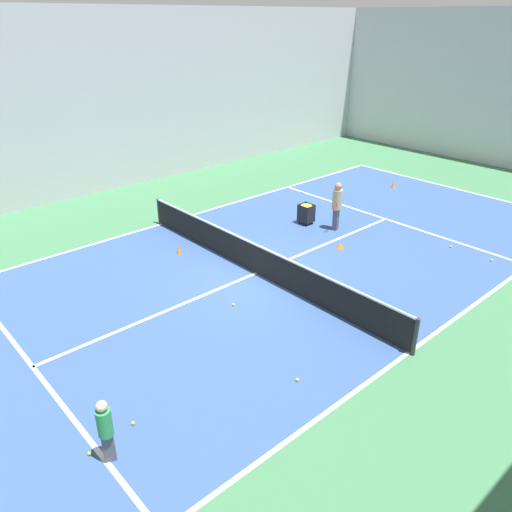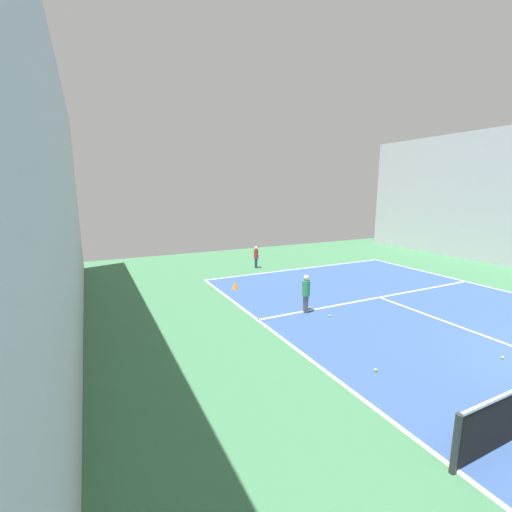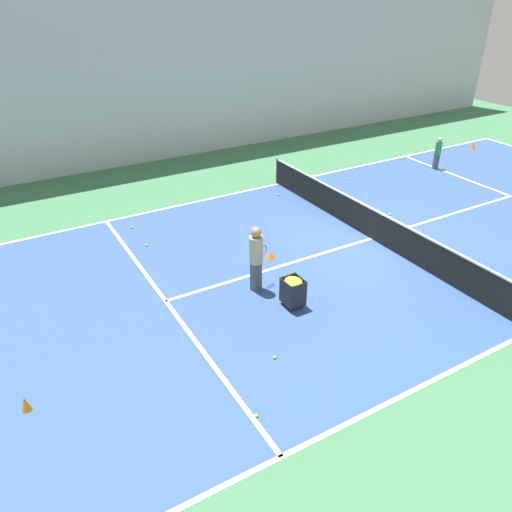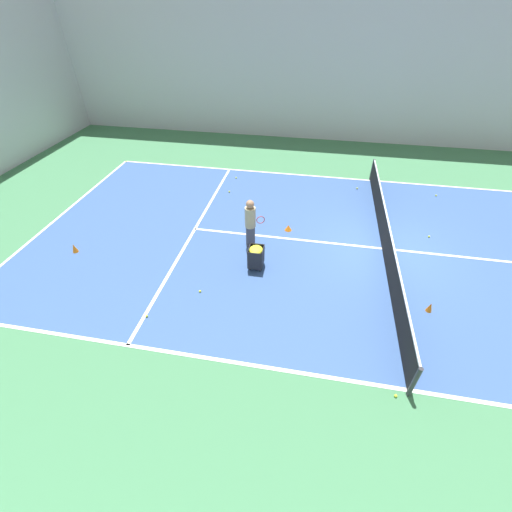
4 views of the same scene
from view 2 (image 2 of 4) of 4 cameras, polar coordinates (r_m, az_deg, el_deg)
line_baseline_near at (r=18.31m, az=7.54°, el=-2.11°), size 10.62×0.10×0.00m
line_sideline_right at (r=6.76m, az=30.41°, el=-28.41°), size 0.10×24.34×0.00m
line_service_near at (r=14.25m, az=19.88°, el=-6.50°), size 10.62×0.10×0.00m
hall_enclosure_right at (r=2.71m, az=-35.93°, el=0.21°), size 0.15×34.73×7.46m
player_near_baseline at (r=18.21m, az=0.01°, el=0.07°), size 0.29×0.59×1.18m
child_midcourt at (r=11.76m, az=8.34°, el=-5.80°), size 0.34×0.34×1.32m
training_cone_0 at (r=14.52m, az=-3.51°, el=-4.92°), size 0.28×0.28×0.30m
tennis_ball_2 at (r=11.72m, az=12.18°, el=-9.71°), size 0.07×0.07×0.07m
tennis_ball_4 at (r=10.77m, az=35.83°, el=-13.55°), size 0.07×0.07×0.07m
tennis_ball_6 at (r=12.35m, az=8.95°, el=-8.50°), size 0.07×0.07×0.07m
tennis_ball_10 at (r=19.17m, az=12.17°, el=-1.57°), size 0.07×0.07×0.07m
tennis_ball_11 at (r=8.78m, az=19.33°, el=-17.50°), size 0.07×0.07×0.07m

